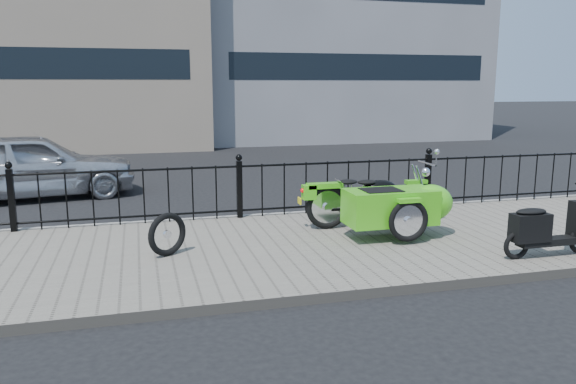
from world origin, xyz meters
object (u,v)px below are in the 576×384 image
object	(u,v)px
motorcycle_sidecar	(397,204)
spare_tire	(167,234)
scooter	(544,230)
sedan_car	(32,165)

from	to	relation	value
motorcycle_sidecar	spare_tire	world-z (taller)	motorcycle_sidecar
motorcycle_sidecar	spare_tire	size ratio (longest dim) A/B	3.95
motorcycle_sidecar	scooter	bearing A→B (deg)	-47.51
scooter	motorcycle_sidecar	bearing A→B (deg)	132.49
spare_tire	sedan_car	distance (m)	5.74
scooter	spare_tire	xyz separation A→B (m)	(-4.72, 1.31, -0.07)
spare_tire	sedan_car	xyz separation A→B (m)	(-2.43, 5.19, 0.28)
scooter	spare_tire	size ratio (longest dim) A/B	2.37
motorcycle_sidecar	sedan_car	distance (m)	7.66
scooter	spare_tire	bearing A→B (deg)	164.45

